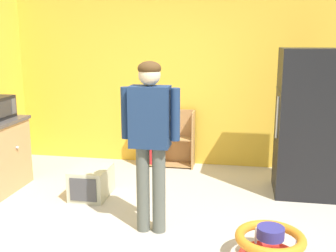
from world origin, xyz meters
TOP-DOWN VIEW (x-y plane):
  - ground_plane at (0.00, 0.00)m, footprint 12.00×12.00m
  - back_wall at (0.00, 2.33)m, footprint 5.20×0.06m
  - refrigerator at (1.64, 1.35)m, footprint 0.73×0.68m
  - bookshelf at (-0.27, 2.15)m, footprint 0.80×0.28m
  - standing_person at (0.00, 0.01)m, footprint 0.57×0.22m
  - baby_walker at (1.13, -0.38)m, footprint 0.60×0.60m
  - pet_carrier at (-0.91, 0.77)m, footprint 0.42×0.55m

SIDE VIEW (x-z plane):
  - ground_plane at x=0.00m, z-range 0.00..0.00m
  - baby_walker at x=1.13m, z-range 0.00..0.32m
  - pet_carrier at x=-0.91m, z-range 0.00..0.36m
  - bookshelf at x=-0.27m, z-range -0.07..0.78m
  - refrigerator at x=1.64m, z-range 0.00..1.78m
  - standing_person at x=0.00m, z-range 0.18..1.87m
  - back_wall at x=0.00m, z-range 0.00..2.70m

